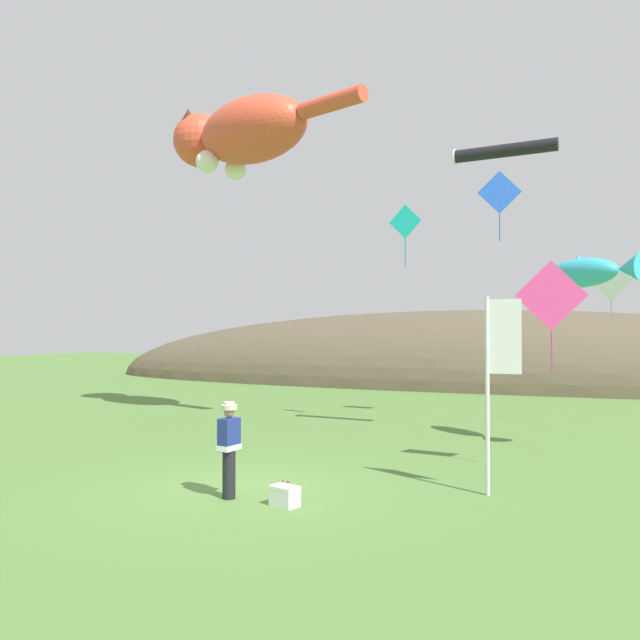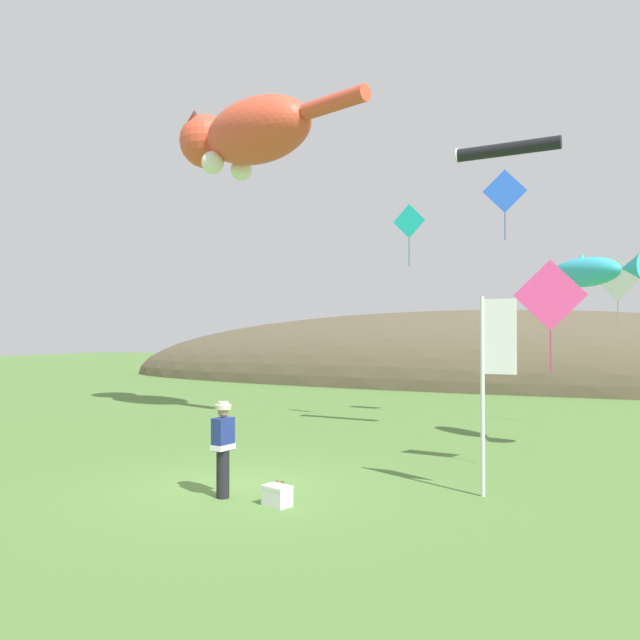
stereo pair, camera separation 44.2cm
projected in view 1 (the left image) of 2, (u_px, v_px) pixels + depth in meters
The scene contains 13 objects.
ground_plane at pixel (240, 490), 12.11m from camera, with size 120.00×120.00×0.00m, color #517A38.
distant_hill_ridge at pixel (469, 383), 36.64m from camera, with size 49.37×12.30×8.64m.
festival_attendant at pixel (229, 447), 11.49m from camera, with size 0.32×0.45×1.77m.
kite_spool at pixel (285, 488), 11.77m from camera, with size 0.13×0.25×0.25m.
picnic_cooler at pixel (285, 496), 10.96m from camera, with size 0.56×0.46×0.36m.
festival_banner_pole at pixel (496, 365), 11.69m from camera, with size 0.66×0.08×3.74m.
kite_giant_cat at pixel (241, 134), 21.95m from camera, with size 8.36×3.76×2.62m.
kite_fish_windsock at pixel (591, 272), 16.07m from camera, with size 2.74×2.44×0.89m.
kite_tube_streamer at pixel (503, 151), 17.12m from camera, with size 2.81×0.58×0.44m.
kite_diamond_teal at pixel (405, 222), 20.00m from camera, with size 1.10×0.14×2.00m.
kite_diamond_pink at pixel (551, 296), 13.37m from camera, with size 1.48×0.32×2.41m.
kite_diamond_white at pixel (611, 281), 19.24m from camera, with size 1.19×0.54×2.20m.
kite_diamond_blue at pixel (500, 193), 20.46m from camera, with size 1.38×0.36×2.32m.
Camera 1 is at (6.13, -10.62, 3.09)m, focal length 35.00 mm.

